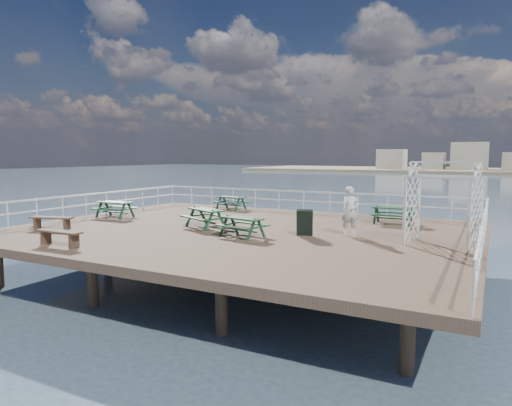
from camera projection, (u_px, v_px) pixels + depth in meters
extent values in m
cube|color=brown|center=(241.00, 233.00, 18.60)|extent=(18.00, 14.00, 0.30)
plane|color=#40576C|center=(408.00, 198.00, 54.00)|extent=(300.00, 300.00, 0.00)
cube|color=beige|center=(392.00, 159.00, 143.84)|extent=(8.00, 8.00, 6.00)
cube|color=beige|center=(433.00, 161.00, 138.34)|extent=(6.00, 8.00, 5.00)
cube|color=beige|center=(469.00, 156.00, 133.55)|extent=(10.00, 8.00, 8.00)
cylinder|color=brown|center=(407.00, 346.00, 10.41)|extent=(0.36, 0.36, 2.10)
cylinder|color=brown|center=(177.00, 229.00, 27.04)|extent=(0.36, 0.36, 2.10)
cylinder|color=brown|center=(450.00, 254.00, 20.09)|extent=(0.36, 0.36, 2.10)
cube|color=white|center=(304.00, 192.00, 24.50)|extent=(17.70, 0.07, 0.07)
cube|color=white|center=(304.00, 201.00, 24.56)|extent=(17.70, 0.05, 0.05)
cylinder|color=white|center=(172.00, 194.00, 28.65)|extent=(0.05, 0.05, 1.10)
cube|color=white|center=(86.00, 195.00, 22.57)|extent=(0.07, 13.70, 0.07)
cube|color=white|center=(86.00, 205.00, 22.62)|extent=(0.05, 13.70, 0.05)
cube|color=white|center=(484.00, 217.00, 14.38)|extent=(0.07, 13.70, 0.07)
cube|color=white|center=(483.00, 233.00, 14.43)|extent=(0.05, 13.70, 0.05)
cylinder|color=white|center=(474.00, 289.00, 8.40)|extent=(0.05, 0.05, 1.10)
cube|color=#163C23|center=(115.00, 202.00, 22.06)|extent=(1.80, 0.73, 0.06)
cube|color=#163C23|center=(123.00, 207.00, 22.62)|extent=(1.79, 0.28, 0.05)
cube|color=#163C23|center=(106.00, 209.00, 21.56)|extent=(1.79, 0.28, 0.05)
cube|color=#163C23|center=(103.00, 208.00, 22.42)|extent=(0.11, 1.44, 0.06)
cube|color=#163C23|center=(127.00, 209.00, 21.76)|extent=(0.11, 1.44, 0.06)
cube|color=#163C23|center=(108.00, 208.00, 22.69)|extent=(0.09, 0.51, 0.87)
cube|color=#163C23|center=(99.00, 209.00, 22.16)|extent=(0.09, 0.51, 0.87)
cube|color=#163C23|center=(131.00, 210.00, 22.03)|extent=(0.09, 0.51, 0.87)
cube|color=#163C23|center=(122.00, 211.00, 21.50)|extent=(0.09, 0.51, 0.87)
cube|color=#163C23|center=(115.00, 212.00, 22.11)|extent=(1.59, 0.11, 0.06)
cube|color=#163C23|center=(231.00, 197.00, 25.43)|extent=(1.71, 0.88, 0.05)
cube|color=#163C23|center=(237.00, 201.00, 25.90)|extent=(1.65, 0.48, 0.05)
cube|color=#163C23|center=(225.00, 203.00, 25.03)|extent=(1.65, 0.48, 0.05)
cube|color=#163C23|center=(222.00, 201.00, 25.87)|extent=(0.28, 1.31, 0.05)
cube|color=#163C23|center=(241.00, 203.00, 25.06)|extent=(0.28, 1.31, 0.05)
cube|color=#163C23|center=(225.00, 202.00, 26.09)|extent=(0.14, 0.47, 0.79)
cube|color=#163C23|center=(219.00, 203.00, 25.66)|extent=(0.14, 0.47, 0.79)
cube|color=#163C23|center=(244.00, 203.00, 25.28)|extent=(0.14, 0.47, 0.79)
cube|color=#163C23|center=(238.00, 204.00, 24.85)|extent=(0.14, 0.47, 0.79)
cube|color=#163C23|center=(231.00, 205.00, 25.48)|extent=(1.44, 0.30, 0.05)
cube|color=#163C23|center=(393.00, 208.00, 19.93)|extent=(1.75, 0.74, 0.06)
cube|color=#163C23|center=(395.00, 213.00, 20.47)|extent=(1.73, 0.31, 0.05)
cube|color=#163C23|center=(391.00, 216.00, 19.44)|extent=(1.73, 0.31, 0.05)
cube|color=#163C23|center=(376.00, 214.00, 20.27)|extent=(0.13, 1.39, 0.06)
cube|color=#163C23|center=(410.00, 216.00, 19.65)|extent=(0.13, 1.39, 0.06)
cube|color=#163C23|center=(378.00, 214.00, 20.53)|extent=(0.10, 0.50, 0.84)
cube|color=#163C23|center=(375.00, 216.00, 20.01)|extent=(0.10, 0.50, 0.84)
cube|color=#163C23|center=(411.00, 216.00, 19.91)|extent=(0.10, 0.50, 0.84)
cube|color=#163C23|center=(409.00, 217.00, 19.40)|extent=(0.10, 0.50, 0.84)
cube|color=#163C23|center=(393.00, 218.00, 19.98)|extent=(1.53, 0.14, 0.06)
cube|color=#163C23|center=(206.00, 210.00, 18.92)|extent=(1.94, 1.42, 0.06)
cube|color=#163C23|center=(218.00, 216.00, 19.31)|extent=(1.75, 1.01, 0.05)
cube|color=#163C23|center=(193.00, 218.00, 18.59)|extent=(1.75, 1.01, 0.05)
cube|color=#163C23|center=(197.00, 215.00, 19.55)|extent=(0.70, 1.36, 0.06)
cube|color=#163C23|center=(215.00, 219.00, 18.35)|extent=(0.70, 1.36, 0.06)
cube|color=#163C23|center=(203.00, 216.00, 19.74)|extent=(0.30, 0.51, 0.88)
cube|color=#163C23|center=(190.00, 217.00, 19.38)|extent=(0.30, 0.51, 0.88)
cube|color=#163C23|center=(222.00, 220.00, 18.54)|extent=(0.30, 0.51, 0.88)
cube|color=#163C23|center=(209.00, 221.00, 18.17)|extent=(0.30, 0.51, 0.88)
cube|color=#163C23|center=(206.00, 222.00, 18.97)|extent=(1.49, 0.76, 0.06)
cube|color=#163C23|center=(242.00, 218.00, 16.91)|extent=(1.74, 0.99, 0.05)
cube|color=#163C23|center=(252.00, 224.00, 17.35)|extent=(1.65, 0.59, 0.05)
cube|color=#163C23|center=(232.00, 227.00, 16.52)|extent=(1.65, 0.59, 0.05)
cube|color=#163C23|center=(229.00, 224.00, 17.38)|extent=(0.36, 1.31, 0.05)
cube|color=#163C23|center=(256.00, 228.00, 16.49)|extent=(0.36, 1.31, 0.05)
cube|color=#163C23|center=(234.00, 224.00, 17.59)|extent=(0.18, 0.48, 0.80)
cube|color=#163C23|center=(224.00, 226.00, 17.18)|extent=(0.18, 0.48, 0.80)
cube|color=#163C23|center=(261.00, 228.00, 16.70)|extent=(0.18, 0.48, 0.80)
cube|color=#163C23|center=(251.00, 230.00, 16.29)|extent=(0.18, 0.48, 0.80)
cube|color=#163C23|center=(242.00, 230.00, 16.95)|extent=(1.44, 0.39, 0.05)
cube|color=brown|center=(59.00, 232.00, 15.11)|extent=(1.79, 0.45, 0.07)
cube|color=brown|center=(46.00, 238.00, 15.43)|extent=(0.09, 0.38, 0.45)
cube|color=brown|center=(74.00, 241.00, 14.83)|extent=(0.09, 0.38, 0.45)
cube|color=brown|center=(52.00, 218.00, 18.49)|extent=(1.84, 0.92, 0.07)
cube|color=brown|center=(37.00, 223.00, 18.64)|extent=(0.20, 0.39, 0.45)
cube|color=brown|center=(67.00, 224.00, 18.38)|extent=(0.20, 0.39, 0.45)
cube|color=white|center=(405.00, 211.00, 15.28)|extent=(0.10, 0.10, 2.25)
cube|color=white|center=(418.00, 208.00, 16.10)|extent=(0.10, 0.10, 2.25)
cube|color=white|center=(469.00, 217.00, 13.89)|extent=(0.10, 0.10, 2.25)
cube|color=white|center=(481.00, 213.00, 14.72)|extent=(0.10, 0.10, 2.25)
cube|color=white|center=(437.00, 178.00, 14.46)|extent=(2.20, 0.64, 0.08)
cube|color=white|center=(450.00, 176.00, 15.29)|extent=(2.20, 0.64, 0.08)
cube|color=white|center=(444.00, 162.00, 14.83)|extent=(2.20, 0.63, 0.07)
cube|color=black|center=(305.00, 223.00, 16.90)|extent=(0.65, 0.43, 0.99)
cube|color=black|center=(305.00, 223.00, 17.10)|extent=(0.65, 0.43, 0.99)
imported|color=silver|center=(350.00, 211.00, 17.12)|extent=(0.80, 0.74, 1.84)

